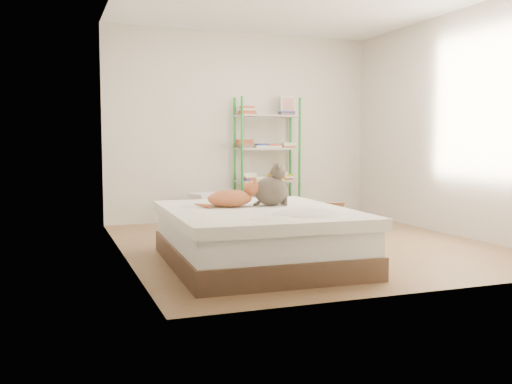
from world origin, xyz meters
name	(u,v)px	position (x,y,z in m)	size (l,w,h in m)	color
room	(305,122)	(0.00, 0.00, 1.30)	(3.81, 4.21, 2.61)	#876C4B
bed	(257,236)	(-0.82, -0.77, 0.25)	(1.63, 2.01, 0.50)	brown
orange_cat	(230,196)	(-1.01, -0.57, 0.60)	(0.49, 0.27, 0.20)	#D36E48
grey_cat	(271,185)	(-0.61, -0.58, 0.69)	(0.28, 0.34, 0.39)	#61564B
shelf_unit	(268,163)	(0.31, 1.88, 0.80)	(0.88, 0.36, 1.74)	#22862F
cardboard_box	(321,217)	(0.62, 0.84, 0.16)	(0.51, 0.51, 0.37)	brown
white_bin	(206,209)	(-0.63, 1.70, 0.21)	(0.45, 0.42, 0.42)	white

